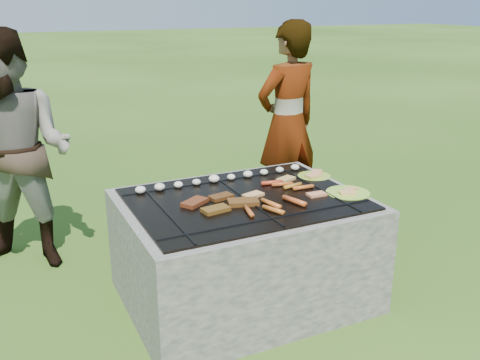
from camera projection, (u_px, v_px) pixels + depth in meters
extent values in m
plane|color=#284912|center=(244.00, 297.00, 3.10)|extent=(60.00, 60.00, 0.00)
cube|color=#9C968B|center=(215.00, 224.00, 3.36)|extent=(1.30, 0.18, 0.60)
cube|color=#9E958C|center=(280.00, 283.00, 2.65)|extent=(1.30, 0.18, 0.60)
cube|color=#9D968B|center=(147.00, 270.00, 2.78)|extent=(0.18, 0.64, 0.60)
cube|color=#A79F94|center=(327.00, 232.00, 3.23)|extent=(0.18, 0.64, 0.60)
cube|color=black|center=(244.00, 259.00, 3.02)|extent=(0.94, 0.64, 0.48)
sphere|color=#FF5914|center=(244.00, 224.00, 2.95)|extent=(0.10, 0.10, 0.10)
cube|color=black|center=(244.00, 199.00, 2.91)|extent=(1.20, 0.90, 0.01)
cylinder|color=black|center=(165.00, 211.00, 2.72)|extent=(0.01, 0.88, 0.01)
cylinder|color=black|center=(244.00, 198.00, 2.91)|extent=(0.01, 0.88, 0.01)
cylinder|color=black|center=(314.00, 186.00, 3.09)|extent=(0.01, 0.88, 0.01)
cylinder|color=black|center=(272.00, 218.00, 2.63)|extent=(1.18, 0.01, 0.01)
cylinder|color=black|center=(221.00, 181.00, 3.18)|extent=(1.18, 0.01, 0.01)
ellipsoid|color=silver|center=(140.00, 190.00, 2.97)|extent=(0.06, 0.06, 0.04)
ellipsoid|color=beige|center=(160.00, 187.00, 3.01)|extent=(0.06, 0.06, 0.04)
ellipsoid|color=white|center=(178.00, 185.00, 3.06)|extent=(0.05, 0.05, 0.04)
ellipsoid|color=beige|center=(196.00, 182.00, 3.11)|extent=(0.05, 0.05, 0.03)
ellipsoid|color=white|center=(214.00, 179.00, 3.15)|extent=(0.06, 0.06, 0.04)
ellipsoid|color=white|center=(231.00, 177.00, 3.20)|extent=(0.05, 0.05, 0.03)
ellipsoid|color=#F2ECCD|center=(248.00, 174.00, 3.24)|extent=(0.06, 0.06, 0.04)
ellipsoid|color=beige|center=(264.00, 172.00, 3.29)|extent=(0.05, 0.05, 0.03)
ellipsoid|color=silver|center=(280.00, 170.00, 3.33)|extent=(0.05, 0.05, 0.03)
ellipsoid|color=beige|center=(295.00, 167.00, 3.38)|extent=(0.05, 0.05, 0.04)
cube|color=#953A1B|center=(195.00, 202.00, 2.81)|extent=(0.17, 0.15, 0.02)
cube|color=brown|center=(221.00, 197.00, 2.90)|extent=(0.14, 0.10, 0.02)
cube|color=#91601A|center=(216.00, 209.00, 2.72)|extent=(0.15, 0.10, 0.02)
cube|color=brown|center=(243.00, 202.00, 2.81)|extent=(0.18, 0.13, 0.02)
cylinder|color=#D24C22|center=(272.00, 183.00, 3.11)|extent=(0.13, 0.04, 0.02)
cylinder|color=#D64723|center=(282.00, 184.00, 3.09)|extent=(0.13, 0.06, 0.02)
cylinder|color=#C67820|center=(293.00, 186.00, 3.06)|extent=(0.13, 0.04, 0.02)
cylinder|color=#F35228|center=(303.00, 187.00, 3.03)|extent=(0.13, 0.03, 0.02)
cylinder|color=orange|center=(271.00, 204.00, 2.79)|extent=(0.06, 0.14, 0.03)
cylinder|color=#EA5C26|center=(294.00, 201.00, 2.82)|extent=(0.07, 0.16, 0.03)
cylinder|color=#BF521F|center=(249.00, 211.00, 2.69)|extent=(0.05, 0.13, 0.02)
cylinder|color=orange|center=(273.00, 210.00, 2.71)|extent=(0.08, 0.13, 0.02)
cube|color=#E9C577|center=(253.00, 195.00, 2.93)|extent=(0.13, 0.09, 0.01)
cube|color=tan|center=(316.00, 194.00, 2.94)|extent=(0.11, 0.06, 0.01)
cube|color=tan|center=(286.00, 179.00, 3.19)|extent=(0.13, 0.11, 0.02)
cylinder|color=yellow|center=(314.00, 177.00, 3.28)|extent=(0.26, 0.26, 0.01)
cube|color=#EDAA79|center=(313.00, 176.00, 3.25)|extent=(0.10, 0.07, 0.02)
cube|color=#ECBA78|center=(317.00, 173.00, 3.30)|extent=(0.11, 0.11, 0.02)
cylinder|color=yellow|center=(348.00, 194.00, 2.98)|extent=(0.31, 0.31, 0.02)
cube|color=#EBC678|center=(347.00, 193.00, 2.95)|extent=(0.10, 0.07, 0.01)
cube|color=tan|center=(350.00, 189.00, 3.01)|extent=(0.10, 0.08, 0.01)
imported|color=gray|center=(288.00, 124.00, 4.01)|extent=(0.61, 0.45, 1.51)
imported|color=gray|center=(16.00, 154.00, 3.26)|extent=(0.91, 0.86, 1.49)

